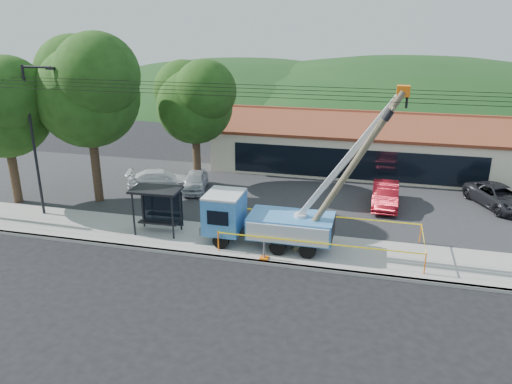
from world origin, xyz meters
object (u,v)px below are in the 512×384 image
object	(u,v)px
utility_truck	(265,219)
leaning_pole	(350,169)
car_silver	(196,192)
car_dark	(497,209)
bus_shelter	(158,200)
car_red	(384,207)
car_white	(162,190)

from	to	relation	value
utility_truck	leaning_pole	size ratio (longest dim) A/B	1.16
utility_truck	car_silver	world-z (taller)	utility_truck
car_dark	bus_shelter	bearing A→B (deg)	179.51
leaning_pole	car_red	world-z (taller)	leaning_pole
leaning_pole	bus_shelter	distance (m)	10.68
bus_shelter	car_white	world-z (taller)	bus_shelter
utility_truck	bus_shelter	distance (m)	6.13
utility_truck	car_dark	world-z (taller)	utility_truck
bus_shelter	leaning_pole	bearing A→B (deg)	-5.31
utility_truck	car_silver	distance (m)	10.13
utility_truck	car_dark	xyz separation A→B (m)	(13.07, 9.03, -1.60)
car_red	leaning_pole	bearing A→B (deg)	-103.40
car_red	car_white	xyz separation A→B (m)	(-15.20, -0.33, 0.00)
car_red	car_dark	size ratio (longest dim) A/B	0.90
leaning_pole	car_white	size ratio (longest dim) A/B	1.83
car_dark	car_white	bearing A→B (deg)	159.73
utility_truck	car_red	bearing A→B (deg)	50.94
car_silver	leaning_pole	bearing A→B (deg)	-48.71
bus_shelter	car_white	xyz separation A→B (m)	(-3.01, 6.91, -2.03)
leaning_pole	car_dark	distance (m)	13.73
leaning_pole	bus_shelter	bearing A→B (deg)	176.69
car_white	car_dark	bearing A→B (deg)	-103.20
car_silver	car_red	size ratio (longest dim) A/B	0.86
car_silver	car_red	distance (m)	12.77
car_silver	car_white	xyz separation A→B (m)	(-2.43, -0.27, 0.00)
utility_truck	car_silver	xyz separation A→B (m)	(-6.69, 7.44, -1.60)
utility_truck	bus_shelter	world-z (taller)	utility_truck
car_dark	car_silver	bearing A→B (deg)	159.54
car_red	bus_shelter	bearing A→B (deg)	-149.21
leaning_pole	bus_shelter	size ratio (longest dim) A/B	3.11
car_white	car_dark	world-z (taller)	car_dark
car_silver	car_dark	xyz separation A→B (m)	(19.76, 1.59, 0.00)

